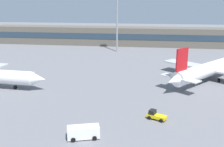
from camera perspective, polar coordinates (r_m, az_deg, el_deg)
ground_plane at (r=72.35m, az=0.75°, el=-2.32°), size 400.00×400.00×0.00m
terminal_building at (r=136.71m, az=4.57°, el=7.87°), size 145.77×12.13×9.00m
airplane_mid at (r=82.36m, az=20.99°, el=1.22°), size 31.13×36.01×10.88m
baggage_tug_yellow at (r=52.10m, az=9.23°, el=-8.74°), size 3.90×2.89×1.75m
service_van_white at (r=44.96m, az=-6.06°, el=-12.23°), size 5.56×3.51×2.08m
floodlight_tower_west at (r=117.95m, az=1.08°, el=12.21°), size 3.20×0.80×27.26m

